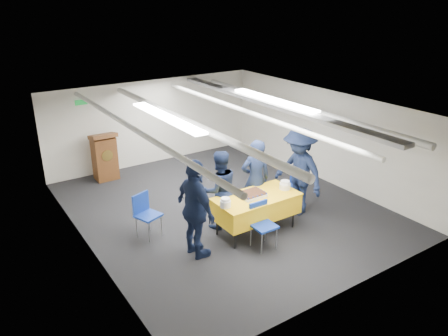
{
  "coord_description": "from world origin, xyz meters",
  "views": [
    {
      "loc": [
        -4.8,
        -7.23,
        4.43
      ],
      "look_at": [
        -0.13,
        -0.2,
        1.05
      ],
      "focal_mm": 35.0,
      "sensor_mm": 36.0,
      "label": 1
    }
  ],
  "objects_px": {
    "podium": "(105,156)",
    "chair_left": "(145,210)",
    "sailor_a": "(255,179)",
    "sailor_b": "(219,190)",
    "chair_right": "(295,183)",
    "sailor_d": "(299,171)",
    "chair_near": "(261,220)",
    "serving_table": "(256,206)",
    "sheet_cake": "(252,194)",
    "sailor_c": "(196,209)"
  },
  "relations": [
    {
      "from": "chair_left",
      "to": "sailor_b",
      "type": "distance_m",
      "value": 1.5
    },
    {
      "from": "sheet_cake",
      "to": "chair_near",
      "type": "relative_size",
      "value": 0.58
    },
    {
      "from": "chair_near",
      "to": "chair_left",
      "type": "height_order",
      "value": "same"
    },
    {
      "from": "serving_table",
      "to": "sailor_b",
      "type": "relative_size",
      "value": 1.03
    },
    {
      "from": "chair_left",
      "to": "sailor_c",
      "type": "relative_size",
      "value": 0.47
    },
    {
      "from": "podium",
      "to": "chair_left",
      "type": "distance_m",
      "value": 3.18
    },
    {
      "from": "chair_right",
      "to": "sailor_b",
      "type": "xyz_separation_m",
      "value": [
        -1.92,
        0.13,
        0.28
      ]
    },
    {
      "from": "sailor_b",
      "to": "sailor_c",
      "type": "xyz_separation_m",
      "value": [
        -0.92,
        -0.67,
        0.11
      ]
    },
    {
      "from": "sailor_b",
      "to": "chair_left",
      "type": "bearing_deg",
      "value": -11.05
    },
    {
      "from": "podium",
      "to": "sailor_d",
      "type": "distance_m",
      "value": 4.95
    },
    {
      "from": "serving_table",
      "to": "chair_left",
      "type": "relative_size",
      "value": 1.93
    },
    {
      "from": "podium",
      "to": "chair_left",
      "type": "bearing_deg",
      "value": -95.7
    },
    {
      "from": "sailor_c",
      "to": "chair_near",
      "type": "bearing_deg",
      "value": -109.79
    },
    {
      "from": "serving_table",
      "to": "sailor_a",
      "type": "bearing_deg",
      "value": 54.67
    },
    {
      "from": "serving_table",
      "to": "sailor_b",
      "type": "height_order",
      "value": "sailor_b"
    },
    {
      "from": "serving_table",
      "to": "sailor_d",
      "type": "bearing_deg",
      "value": 7.39
    },
    {
      "from": "chair_left",
      "to": "sailor_b",
      "type": "height_order",
      "value": "sailor_b"
    },
    {
      "from": "chair_left",
      "to": "sailor_d",
      "type": "relative_size",
      "value": 0.46
    },
    {
      "from": "chair_right",
      "to": "chair_left",
      "type": "distance_m",
      "value": 3.37
    },
    {
      "from": "serving_table",
      "to": "podium",
      "type": "relative_size",
      "value": 1.34
    },
    {
      "from": "sailor_a",
      "to": "chair_left",
      "type": "bearing_deg",
      "value": 3.05
    },
    {
      "from": "sheet_cake",
      "to": "sailor_b",
      "type": "xyz_separation_m",
      "value": [
        -0.41,
        0.53,
        0.0
      ]
    },
    {
      "from": "podium",
      "to": "sailor_d",
      "type": "xyz_separation_m",
      "value": [
        2.8,
        -4.07,
        0.34
      ]
    },
    {
      "from": "podium",
      "to": "sailor_b",
      "type": "distance_m",
      "value": 3.82
    },
    {
      "from": "sailor_b",
      "to": "sailor_d",
      "type": "relative_size",
      "value": 0.86
    },
    {
      "from": "sailor_a",
      "to": "sailor_b",
      "type": "height_order",
      "value": "sailor_a"
    },
    {
      "from": "chair_right",
      "to": "sailor_a",
      "type": "xyz_separation_m",
      "value": [
        -1.07,
        0.06,
        0.33
      ]
    },
    {
      "from": "sailor_a",
      "to": "sailor_d",
      "type": "height_order",
      "value": "sailor_d"
    },
    {
      "from": "chair_near",
      "to": "sailor_b",
      "type": "relative_size",
      "value": 0.53
    },
    {
      "from": "sheet_cake",
      "to": "sailor_c",
      "type": "bearing_deg",
      "value": -173.96
    },
    {
      "from": "sailor_b",
      "to": "sailor_d",
      "type": "xyz_separation_m",
      "value": [
        1.73,
        -0.41,
        0.14
      ]
    },
    {
      "from": "sailor_c",
      "to": "sailor_d",
      "type": "bearing_deg",
      "value": -86.3
    },
    {
      "from": "chair_right",
      "to": "sailor_d",
      "type": "bearing_deg",
      "value": -124.01
    },
    {
      "from": "serving_table",
      "to": "chair_near",
      "type": "distance_m",
      "value": 0.54
    },
    {
      "from": "sailor_c",
      "to": "sailor_b",
      "type": "bearing_deg",
      "value": -55.97
    },
    {
      "from": "sailor_c",
      "to": "podium",
      "type": "bearing_deg",
      "value": 0.07
    },
    {
      "from": "chair_near",
      "to": "sailor_d",
      "type": "bearing_deg",
      "value": 23.31
    },
    {
      "from": "sheet_cake",
      "to": "sailor_a",
      "type": "xyz_separation_m",
      "value": [
        0.44,
        0.46,
        0.05
      ]
    },
    {
      "from": "chair_near",
      "to": "sailor_d",
      "type": "height_order",
      "value": "sailor_d"
    },
    {
      "from": "sheet_cake",
      "to": "sailor_d",
      "type": "distance_m",
      "value": 1.33
    },
    {
      "from": "chair_left",
      "to": "sailor_a",
      "type": "xyz_separation_m",
      "value": [
        2.24,
        -0.57,
        0.33
      ]
    },
    {
      "from": "serving_table",
      "to": "sailor_a",
      "type": "distance_m",
      "value": 0.68
    },
    {
      "from": "podium",
      "to": "sailor_c",
      "type": "distance_m",
      "value": 4.35
    },
    {
      "from": "podium",
      "to": "chair_left",
      "type": "xyz_separation_m",
      "value": [
        -0.32,
        -3.16,
        -0.08
      ]
    },
    {
      "from": "serving_table",
      "to": "chair_right",
      "type": "distance_m",
      "value": 1.49
    },
    {
      "from": "chair_right",
      "to": "chair_left",
      "type": "bearing_deg",
      "value": 169.24
    },
    {
      "from": "chair_near",
      "to": "sailor_a",
      "type": "bearing_deg",
      "value": 58.39
    },
    {
      "from": "chair_left",
      "to": "sailor_a",
      "type": "height_order",
      "value": "sailor_a"
    },
    {
      "from": "chair_right",
      "to": "sailor_c",
      "type": "distance_m",
      "value": 2.92
    },
    {
      "from": "serving_table",
      "to": "sailor_d",
      "type": "xyz_separation_m",
      "value": [
        1.23,
        0.16,
        0.39
      ]
    }
  ]
}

